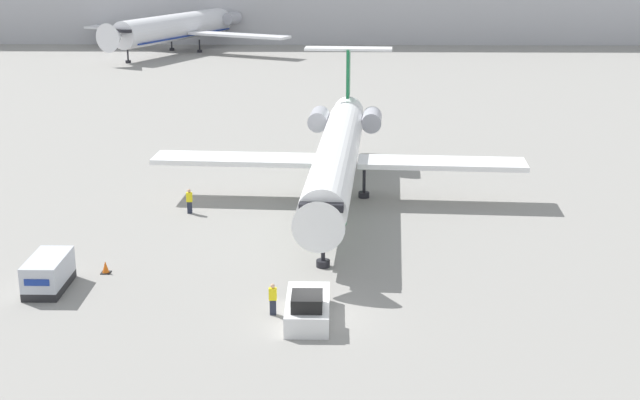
{
  "coord_description": "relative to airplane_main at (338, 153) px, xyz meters",
  "views": [
    {
      "loc": [
        0.91,
        -40.82,
        18.6
      ],
      "look_at": [
        0.0,
        9.07,
        3.5
      ],
      "focal_mm": 50.0,
      "sensor_mm": 36.0,
      "label": 1
    }
  ],
  "objects": [
    {
      "name": "worker_near_tug",
      "position": [
        -3.26,
        -19.99,
        -2.61
      ],
      "size": [
        0.4,
        0.24,
        1.68
      ],
      "color": "#232838",
      "rests_on": "ground"
    },
    {
      "name": "airplane_parked_far_right",
      "position": [
        -24.91,
        81.41,
        0.57
      ],
      "size": [
        35.37,
        34.51,
        11.26
      ],
      "color": "white",
      "rests_on": "ground"
    },
    {
      "name": "ground_plane",
      "position": [
        -1.04,
        -20.54,
        -3.49
      ],
      "size": [
        600.0,
        600.0,
        0.0
      ],
      "primitive_type": "plane",
      "color": "gray"
    },
    {
      "name": "traffic_cone_left",
      "position": [
        -13.15,
        -14.44,
        -3.15
      ],
      "size": [
        0.55,
        0.55,
        0.71
      ],
      "color": "black",
      "rests_on": "ground"
    },
    {
      "name": "airplane_main",
      "position": [
        0.0,
        0.0,
        0.0
      ],
      "size": [
        26.77,
        32.23,
        9.15
      ],
      "color": "white",
      "rests_on": "ground"
    },
    {
      "name": "luggage_cart",
      "position": [
        -15.61,
        -16.84,
        -2.57
      ],
      "size": [
        1.88,
        3.8,
        1.83
      ],
      "color": "#232326",
      "rests_on": "ground"
    },
    {
      "name": "pushback_tug",
      "position": [
        -1.48,
        -20.57,
        -2.84
      ],
      "size": [
        2.16,
        4.79,
        1.75
      ],
      "color": "silver",
      "rests_on": "ground"
    },
    {
      "name": "worker_by_wing",
      "position": [
        -10.14,
        -3.22,
        -2.58
      ],
      "size": [
        0.4,
        0.24,
        1.73
      ],
      "color": "#232838",
      "rests_on": "ground"
    }
  ]
}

